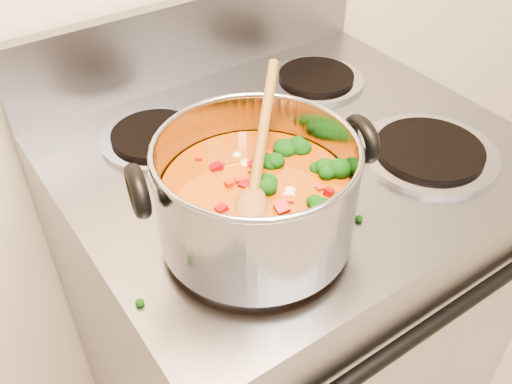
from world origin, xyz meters
TOP-DOWN VIEW (x-y plane):
  - electric_range at (0.02, 1.16)m, footprint 0.75×0.68m
  - stockpot at (-0.15, 1.01)m, footprint 0.33×0.26m
  - wooden_spoon at (-0.14, 1.02)m, footprint 0.20×0.21m
  - cooktop_crumbs at (-0.13, 1.00)m, footprint 0.41×0.18m

SIDE VIEW (x-z plane):
  - electric_range at x=0.02m, z-range -0.07..1.01m
  - cooktop_crumbs at x=-0.13m, z-range 0.92..0.93m
  - stockpot at x=-0.15m, z-range 0.92..1.08m
  - wooden_spoon at x=-0.14m, z-range 0.99..1.10m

